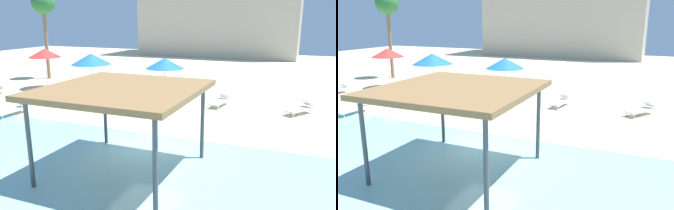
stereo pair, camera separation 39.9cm
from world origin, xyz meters
TOP-DOWN VIEW (x-y plane):
  - ground_plane at (0.00, 0.00)m, footprint 80.00×80.00m
  - shade_pavilion at (0.31, -2.30)m, footprint 4.80×4.80m
  - beach_umbrella_red_0 at (-12.06, 7.99)m, footprint 2.35×2.35m
  - beach_umbrella_blue_2 at (-1.85, 6.22)m, footprint 2.19×2.19m
  - beach_umbrella_blue_3 at (-6.70, 6.03)m, footprint 2.48×2.48m
  - lounge_chair_0 at (5.55, 7.64)m, footprint 1.56×1.91m
  - lounge_chair_1 at (-3.67, 7.16)m, footprint 1.33×1.97m
  - lounge_chair_5 at (-8.75, 1.58)m, footprint 0.65×1.91m
  - lounge_chair_6 at (1.08, 7.75)m, footprint 0.87×1.96m
  - palm_tree_0 at (-14.91, 11.45)m, footprint 1.90×1.90m

SIDE VIEW (x-z plane):
  - ground_plane at x=0.00m, z-range 0.00..0.00m
  - lounge_chair_0 at x=5.55m, z-range -0.04..0.70m
  - lounge_chair_1 at x=-3.67m, z-range -0.04..0.70m
  - lounge_chair_5 at x=-8.75m, z-range -0.04..0.70m
  - lounge_chair_6 at x=1.08m, z-range -0.04..0.70m
  - beach_umbrella_blue_2 at x=-1.85m, z-range 1.13..4.00m
  - beach_umbrella_red_0 at x=-12.06m, z-range 1.14..4.07m
  - beach_umbrella_blue_3 at x=-6.70m, z-range 1.13..4.09m
  - shade_pavilion at x=0.31m, z-range 1.30..4.24m
  - palm_tree_0 at x=-14.91m, z-range 2.46..9.71m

